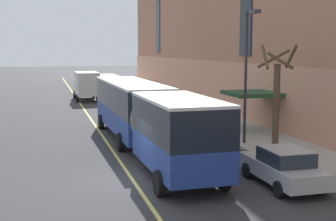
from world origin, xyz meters
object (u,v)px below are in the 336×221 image
parked_car_darkgray_2 (198,126)px  street_lamp (247,64)px  parked_car_silver_1 (283,167)px  parked_car_black_3 (149,101)px  box_truck (86,84)px  street_tree_mid_block (276,95)px  city_bus (144,113)px

parked_car_darkgray_2 → street_lamp: street_lamp is taller
parked_car_silver_1 → parked_car_black_3: same height
box_truck → street_tree_mid_block: bearing=-74.5°
parked_car_black_3 → street_tree_mid_block: size_ratio=0.77×
parked_car_silver_1 → street_lamp: 8.65m
city_bus → street_tree_mid_block: size_ratio=3.36×
parked_car_darkgray_2 → box_truck: bearing=101.4°
parked_car_silver_1 → parked_car_black_3: bearing=90.0°
city_bus → box_truck: size_ratio=2.89×
parked_car_black_3 → street_lamp: bearing=-84.1°
parked_car_darkgray_2 → parked_car_black_3: bearing=89.3°
box_truck → street_tree_mid_block: 28.61m
box_truck → street_lamp: street_lamp is taller
box_truck → street_tree_mid_block: street_tree_mid_block is taller
street_tree_mid_block → city_bus: bearing=164.2°
parked_car_black_3 → street_lamp: (1.77, -17.03, 3.89)m
city_bus → parked_car_darkgray_2: size_ratio=4.02×
parked_car_darkgray_2 → box_truck: 23.65m
parked_car_silver_1 → street_tree_mid_block: street_tree_mid_block is taller
parked_car_black_3 → box_truck: 10.24m
parked_car_darkgray_2 → city_bus: bearing=-147.5°
parked_car_darkgray_2 → street_tree_mid_block: street_tree_mid_block is taller
city_bus → parked_car_silver_1: city_bus is taller
parked_car_silver_1 → parked_car_darkgray_2: 10.36m
city_bus → street_lamp: (5.79, -0.38, 2.63)m
city_bus → parked_car_darkgray_2: bearing=32.5°
parked_car_darkgray_2 → box_truck: (-4.69, 23.16, 0.94)m
street_tree_mid_block → street_lamp: (-1.01, 1.55, 1.63)m
parked_car_darkgray_2 → street_lamp: (1.93, -2.84, 3.88)m
parked_car_silver_1 → box_truck: bearing=98.2°
parked_car_black_3 → box_truck: bearing=118.4°
parked_car_silver_1 → parked_car_black_3: size_ratio=1.06×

